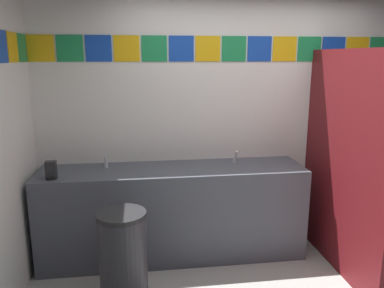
{
  "coord_description": "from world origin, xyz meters",
  "views": [
    {
      "loc": [
        -1.07,
        -2.31,
        1.94
      ],
      "look_at": [
        -0.63,
        0.86,
        1.2
      ],
      "focal_mm": 35.7,
      "sensor_mm": 36.0,
      "label": 1
    }
  ],
  "objects": [
    {
      "name": "wall_back",
      "position": [
        0.0,
        1.5,
        1.29
      ],
      "size": [
        4.17,
        0.09,
        2.57
      ],
      "color": "white",
      "rests_on": "ground_plane"
    },
    {
      "name": "vanity_counter",
      "position": [
        -0.77,
        1.17,
        0.46
      ],
      "size": [
        2.52,
        0.58,
        0.9
      ],
      "color": "#4C515B",
      "rests_on": "ground_plane"
    },
    {
      "name": "faucet_left",
      "position": [
        -1.4,
        1.26,
        0.95
      ],
      "size": [
        0.04,
        0.1,
        0.14
      ],
      "color": "silver",
      "rests_on": "vanity_counter"
    },
    {
      "name": "faucet_right",
      "position": [
        -0.14,
        1.26,
        0.95
      ],
      "size": [
        0.04,
        0.1,
        0.14
      ],
      "color": "silver",
      "rests_on": "vanity_counter"
    },
    {
      "name": "soap_dispenser",
      "position": [
        -1.85,
        1.0,
        0.98
      ],
      "size": [
        0.09,
        0.09,
        0.16
      ],
      "color": "black",
      "rests_on": "vanity_counter"
    },
    {
      "name": "stall_divider",
      "position": [
        0.88,
        0.5,
        1.0
      ],
      "size": [
        0.92,
        1.42,
        2.0
      ],
      "color": "maroon",
      "rests_on": "ground_plane"
    },
    {
      "name": "toilet",
      "position": [
        1.21,
        1.06,
        0.3
      ],
      "size": [
        0.39,
        0.49,
        0.74
      ],
      "color": "white",
      "rests_on": "ground_plane"
    },
    {
      "name": "trash_bin",
      "position": [
        -1.23,
        0.47,
        0.39
      ],
      "size": [
        0.39,
        0.39,
        0.77
      ],
      "color": "#333338",
      "rests_on": "ground_plane"
    }
  ]
}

